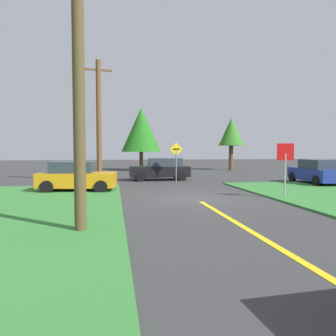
{
  "coord_description": "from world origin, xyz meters",
  "views": [
    {
      "loc": [
        -3.68,
        -14.45,
        2.23
      ],
      "look_at": [
        -0.72,
        3.35,
        1.23
      ],
      "focal_mm": 34.87,
      "sensor_mm": 36.0,
      "label": 1
    }
  ],
  "objects_px": {
    "oak_tree_left": "(141,130)",
    "stop_sign": "(285,160)",
    "utility_pole_mid": "(99,121)",
    "car_approaching_junction": "(161,169)",
    "parked_car_near_building": "(76,177)",
    "car_on_crossroad": "(318,172)",
    "utility_pole_near": "(78,66)",
    "direction_sign": "(176,158)",
    "pine_tree_center": "(231,132)"
  },
  "relations": [
    {
      "from": "oak_tree_left",
      "to": "stop_sign",
      "type": "bearing_deg",
      "value": -77.62
    },
    {
      "from": "stop_sign",
      "to": "utility_pole_mid",
      "type": "xyz_separation_m",
      "value": [
        -8.72,
        8.83,
        2.43
      ]
    },
    {
      "from": "car_approaching_junction",
      "to": "parked_car_near_building",
      "type": "bearing_deg",
      "value": 46.19
    },
    {
      "from": "car_on_crossroad",
      "to": "utility_pole_near",
      "type": "bearing_deg",
      "value": 129.28
    },
    {
      "from": "parked_car_near_building",
      "to": "direction_sign",
      "type": "distance_m",
      "value": 7.46
    },
    {
      "from": "stop_sign",
      "to": "oak_tree_left",
      "type": "relative_size",
      "value": 0.37
    },
    {
      "from": "parked_car_near_building",
      "to": "utility_pole_mid",
      "type": "height_order",
      "value": "utility_pole_mid"
    },
    {
      "from": "utility_pole_near",
      "to": "oak_tree_left",
      "type": "height_order",
      "value": "utility_pole_near"
    },
    {
      "from": "direction_sign",
      "to": "oak_tree_left",
      "type": "relative_size",
      "value": 0.4
    },
    {
      "from": "car_approaching_junction",
      "to": "car_on_crossroad",
      "type": "bearing_deg",
      "value": 153.35
    },
    {
      "from": "car_approaching_junction",
      "to": "utility_pole_mid",
      "type": "height_order",
      "value": "utility_pole_mid"
    },
    {
      "from": "stop_sign",
      "to": "direction_sign",
      "type": "distance_m",
      "value": 8.85
    },
    {
      "from": "car_approaching_junction",
      "to": "oak_tree_left",
      "type": "bearing_deg",
      "value": -89.15
    },
    {
      "from": "utility_pole_near",
      "to": "direction_sign",
      "type": "height_order",
      "value": "utility_pole_near"
    },
    {
      "from": "car_approaching_junction",
      "to": "oak_tree_left",
      "type": "height_order",
      "value": "oak_tree_left"
    },
    {
      "from": "direction_sign",
      "to": "pine_tree_center",
      "type": "distance_m",
      "value": 15.61
    },
    {
      "from": "utility_pole_near",
      "to": "oak_tree_left",
      "type": "bearing_deg",
      "value": 81.79
    },
    {
      "from": "parked_car_near_building",
      "to": "car_approaching_junction",
      "type": "bearing_deg",
      "value": 54.35
    },
    {
      "from": "utility_pole_mid",
      "to": "direction_sign",
      "type": "distance_m",
      "value": 5.81
    },
    {
      "from": "stop_sign",
      "to": "car_approaching_junction",
      "type": "distance_m",
      "value": 10.94
    },
    {
      "from": "pine_tree_center",
      "to": "oak_tree_left",
      "type": "bearing_deg",
      "value": 174.49
    },
    {
      "from": "parked_car_near_building",
      "to": "car_approaching_junction",
      "type": "height_order",
      "value": "same"
    },
    {
      "from": "utility_pole_mid",
      "to": "pine_tree_center",
      "type": "height_order",
      "value": "utility_pole_mid"
    },
    {
      "from": "utility_pole_near",
      "to": "car_on_crossroad",
      "type": "bearing_deg",
      "value": 36.35
    },
    {
      "from": "stop_sign",
      "to": "parked_car_near_building",
      "type": "relative_size",
      "value": 0.61
    },
    {
      "from": "parked_car_near_building",
      "to": "utility_pole_mid",
      "type": "relative_size",
      "value": 0.5
    },
    {
      "from": "car_on_crossroad",
      "to": "oak_tree_left",
      "type": "relative_size",
      "value": 0.66
    },
    {
      "from": "car_on_crossroad",
      "to": "utility_pole_near",
      "type": "relative_size",
      "value": 0.52
    },
    {
      "from": "stop_sign",
      "to": "parked_car_near_building",
      "type": "xyz_separation_m",
      "value": [
        -9.72,
        4.07,
        -0.99
      ]
    },
    {
      "from": "car_on_crossroad",
      "to": "utility_pole_mid",
      "type": "distance_m",
      "value": 14.89
    },
    {
      "from": "direction_sign",
      "to": "oak_tree_left",
      "type": "xyz_separation_m",
      "value": [
        -1.26,
        13.7,
        2.69
      ]
    },
    {
      "from": "oak_tree_left",
      "to": "pine_tree_center",
      "type": "bearing_deg",
      "value": -5.51
    },
    {
      "from": "car_on_crossroad",
      "to": "pine_tree_center",
      "type": "xyz_separation_m",
      "value": [
        -0.24,
        15.4,
        3.38
      ]
    },
    {
      "from": "car_approaching_junction",
      "to": "utility_pole_near",
      "type": "relative_size",
      "value": 0.51
    },
    {
      "from": "parked_car_near_building",
      "to": "car_on_crossroad",
      "type": "bearing_deg",
      "value": 11.94
    },
    {
      "from": "utility_pole_near",
      "to": "car_approaching_junction",
      "type": "bearing_deg",
      "value": 73.76
    },
    {
      "from": "car_on_crossroad",
      "to": "utility_pole_mid",
      "type": "height_order",
      "value": "utility_pole_mid"
    },
    {
      "from": "stop_sign",
      "to": "oak_tree_left",
      "type": "bearing_deg",
      "value": -69.92
    },
    {
      "from": "direction_sign",
      "to": "car_on_crossroad",
      "type": "bearing_deg",
      "value": -16.62
    },
    {
      "from": "car_on_crossroad",
      "to": "direction_sign",
      "type": "distance_m",
      "value": 9.34
    },
    {
      "from": "utility_pole_near",
      "to": "direction_sign",
      "type": "relative_size",
      "value": 3.16
    },
    {
      "from": "car_on_crossroad",
      "to": "pine_tree_center",
      "type": "bearing_deg",
      "value": 3.81
    },
    {
      "from": "pine_tree_center",
      "to": "stop_sign",
      "type": "bearing_deg",
      "value": -103.84
    },
    {
      "from": "parked_car_near_building",
      "to": "oak_tree_left",
      "type": "relative_size",
      "value": 0.62
    },
    {
      "from": "stop_sign",
      "to": "car_on_crossroad",
      "type": "distance_m",
      "value": 7.72
    },
    {
      "from": "car_approaching_junction",
      "to": "direction_sign",
      "type": "distance_m",
      "value": 2.24
    },
    {
      "from": "utility_pole_mid",
      "to": "direction_sign",
      "type": "bearing_deg",
      "value": -7.89
    },
    {
      "from": "parked_car_near_building",
      "to": "utility_pole_near",
      "type": "bearing_deg",
      "value": -76.39
    },
    {
      "from": "utility_pole_near",
      "to": "direction_sign",
      "type": "distance_m",
      "value": 14.21
    },
    {
      "from": "stop_sign",
      "to": "oak_tree_left",
      "type": "xyz_separation_m",
      "value": [
        -4.79,
        21.82,
        2.6
      ]
    }
  ]
}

